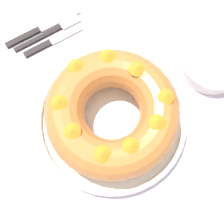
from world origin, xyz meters
The scene contains 9 objects.
ground_plane centered at (0.00, 0.00, 0.00)m, with size 8.00×8.00×0.00m, color gray.
dining_table centered at (0.00, 0.00, 0.66)m, with size 1.60×1.20×0.73m.
serving_dish centered at (-0.02, -0.01, 0.74)m, with size 0.36×0.36×0.03m.
bundt_cake centered at (-0.02, -0.01, 0.80)m, with size 0.30×0.30×0.10m.
fork centered at (-0.31, -0.02, 0.73)m, with size 0.02×0.19×0.01m.
serving_knife centered at (-0.34, -0.05, 0.73)m, with size 0.02×0.22×0.01m.
cake_knife centered at (-0.29, -0.04, 0.73)m, with size 0.02×0.17×0.01m.
side_bowl centered at (-0.01, 0.29, 0.75)m, with size 0.17×0.17×0.04m, color white.
napkin centered at (0.26, 0.03, 0.73)m, with size 0.15×0.11×0.00m, color #B2D1B7.
Camera 1 is at (0.12, -0.09, 1.35)m, focal length 42.00 mm.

